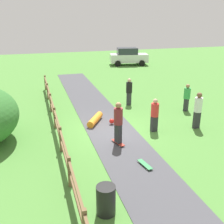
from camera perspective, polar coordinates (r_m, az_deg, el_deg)
ground_plane at (r=13.22m, az=-0.07°, el=-4.18°), size 60.00×60.00×0.00m
asphalt_path at (r=13.21m, az=-0.07°, el=-4.15°), size 2.40×28.00×0.02m
wooden_fence at (r=12.52m, az=-11.56°, el=-2.72°), size 0.12×18.12×1.10m
trash_bin at (r=8.04m, az=-1.30°, el=-18.22°), size 0.56×0.56×0.90m
skater_riding at (r=11.51m, az=1.34°, el=-1.96°), size 0.47×0.82×1.94m
skater_fallen at (r=14.17m, az=-3.34°, el=-1.62°), size 1.48×1.54×0.36m
skateboard_loose at (r=10.40m, az=7.02°, el=-11.01°), size 0.34×0.82×0.08m
bystander_red at (r=13.10m, az=9.07°, el=-0.35°), size 0.44×0.44×1.67m
bystander_black at (r=16.88m, az=3.66°, el=4.60°), size 0.54×0.54×1.71m
bystander_white at (r=13.93m, az=17.82°, el=0.69°), size 0.41×0.41×1.86m
bystander_green at (r=16.38m, az=15.64°, el=3.22°), size 0.53×0.53×1.63m
parked_car_white at (r=30.98m, az=3.51°, el=11.74°), size 4.44×2.59×1.92m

